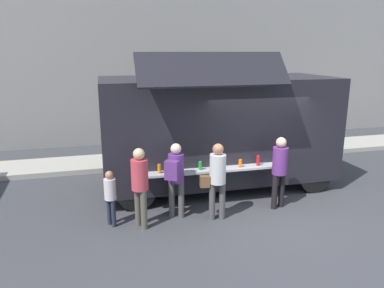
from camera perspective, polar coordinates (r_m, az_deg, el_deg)
The scene contains 10 objects.
ground_plane at distance 8.28m, azimuth 13.53°, elevation -11.59°, with size 60.00×60.00×0.00m, color #38383D.
curb_strip at distance 12.10m, azimuth -18.67°, elevation -3.19°, with size 28.00×1.60×0.15m, color #9E998E.
building_behind at distance 15.46m, azimuth -15.23°, elevation 15.32°, with size 32.00×2.40×7.90m, color gray.
food_truck_main at distance 9.66m, azimuth 4.03°, elevation 2.51°, with size 6.01×3.19×3.54m.
trash_bin at distance 13.81m, azimuth 17.68°, elevation 0.58°, with size 0.60×0.60×0.87m, color #2D6537.
customer_front_ordering at distance 7.78m, azimuth 3.90°, elevation -4.89°, with size 0.56×0.35×1.70m.
customer_mid_with_backpack at distance 7.84m, azimuth -2.58°, elevation -4.58°, with size 0.47×0.54×1.67m.
customer_rear_waiting at distance 7.50m, azimuth -8.13°, elevation -5.72°, with size 0.35×0.35×1.70m.
customer_extra_browsing at distance 8.58m, azimuth 13.51°, elevation -3.41°, with size 0.34×0.34×1.69m.
child_near_queue at distance 7.78m, azimuth -12.62°, elevation -7.52°, with size 0.24×0.24×1.20m.
Camera 1 is at (-3.71, -6.49, 3.57)m, focal length 34.22 mm.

